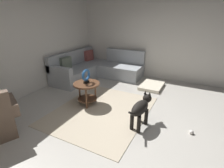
{
  "coord_description": "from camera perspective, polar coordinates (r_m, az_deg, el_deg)",
  "views": [
    {
      "loc": [
        -2.7,
        -1.03,
        1.96
      ],
      "look_at": [
        0.45,
        0.6,
        0.55
      ],
      "focal_mm": 27.56,
      "sensor_mm": 36.0,
      "label": 1
    }
  ],
  "objects": [
    {
      "name": "dog_toy_ball",
      "position": [
        3.47,
        24.84,
        -14.24
      ],
      "size": [
        0.08,
        0.08,
        0.08
      ],
      "primitive_type": "sphere",
      "color": "silver",
      "rests_on": "ground_plane"
    },
    {
      "name": "side_table",
      "position": [
        3.99,
        -8.36,
        -1.33
      ],
      "size": [
        0.6,
        0.6,
        0.54
      ],
      "color": "brown",
      "rests_on": "ground_plane"
    },
    {
      "name": "dog_bed_mat",
      "position": [
        5.18,
        13.0,
        -0.6
      ],
      "size": [
        0.8,
        0.6,
        0.09
      ],
      "primitive_type": "cube",
      "color": "beige",
      "rests_on": "ground_plane"
    },
    {
      "name": "dog",
      "position": [
        3.24,
        9.58,
        -7.92
      ],
      "size": [
        0.85,
        0.29,
        0.63
      ],
      "rotation": [
        0.0,
        0.0,
        4.58
      ],
      "color": "black",
      "rests_on": "ground_plane"
    },
    {
      "name": "wall_right",
      "position": [
        5.77,
        17.49,
        14.67
      ],
      "size": [
        0.12,
        6.0,
        2.7
      ],
      "primitive_type": "cube",
      "color": "silver",
      "rests_on": "ground_plane"
    },
    {
      "name": "area_rug",
      "position": [
        3.87,
        -3.4,
        -8.75
      ],
      "size": [
        2.3,
        1.9,
        0.01
      ],
      "primitive_type": "cube",
      "color": "#BCAD93",
      "rests_on": "ground_plane"
    },
    {
      "name": "wall_back",
      "position": [
        4.84,
        -28.85,
        11.84
      ],
      "size": [
        6.0,
        0.12,
        2.7
      ],
      "primitive_type": "cube",
      "color": "silver",
      "rests_on": "ground_plane"
    },
    {
      "name": "sectional_couch",
      "position": [
        5.84,
        -5.5,
        4.96
      ],
      "size": [
        2.2,
        2.25,
        0.88
      ],
      "color": "#9EA3A8",
      "rests_on": "ground_plane"
    },
    {
      "name": "torus_sculpture",
      "position": [
        3.88,
        -8.59,
        2.67
      ],
      "size": [
        0.28,
        0.08,
        0.33
      ],
      "color": "black",
      "rests_on": "side_table"
    },
    {
      "name": "ground_plane",
      "position": [
        3.52,
        5.46,
        -13.25
      ],
      "size": [
        6.0,
        6.0,
        0.1
      ],
      "primitive_type": "cube",
      "color": "#B7B2A8"
    }
  ]
}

